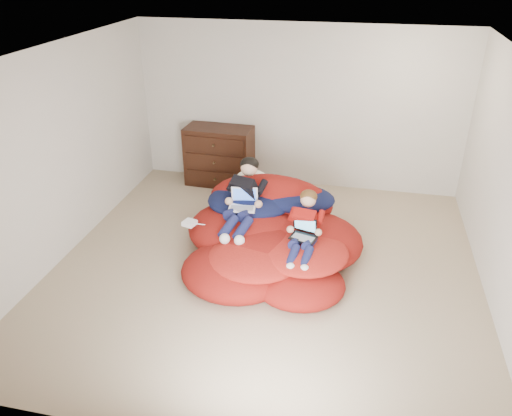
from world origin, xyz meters
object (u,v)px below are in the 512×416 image
at_px(dresser, 219,156).
at_px(older_boy, 245,195).
at_px(laptop_white, 243,202).
at_px(younger_boy, 305,225).
at_px(laptop_black, 304,232).
at_px(beanbag_pile, 269,236).

xyz_separation_m(dresser, older_boy, (0.83, -1.72, 0.22)).
bearing_deg(laptop_white, younger_boy, -23.78).
bearing_deg(older_boy, dresser, 115.74).
height_order(dresser, laptop_black, dresser).
height_order(beanbag_pile, laptop_white, laptop_white).
height_order(laptop_white, laptop_black, laptop_white).
relative_size(younger_boy, laptop_white, 2.66).
bearing_deg(laptop_black, laptop_white, 152.43).
distance_m(dresser, laptop_white, 1.99).
xyz_separation_m(dresser, laptop_white, (0.83, -1.80, 0.16)).
xyz_separation_m(beanbag_pile, older_boy, (-0.36, 0.20, 0.44)).
bearing_deg(laptop_white, beanbag_pile, -19.89).
relative_size(beanbag_pile, laptop_black, 6.72).
relative_size(beanbag_pile, laptop_white, 6.35).
distance_m(beanbag_pile, laptop_black, 0.62).
xyz_separation_m(dresser, beanbag_pile, (1.19, -1.93, -0.21)).
distance_m(younger_boy, laptop_black, 0.08).
height_order(beanbag_pile, older_boy, older_boy).
bearing_deg(older_boy, laptop_black, -31.45).
bearing_deg(younger_boy, laptop_white, 156.22).
distance_m(dresser, laptop_black, 2.77).
distance_m(dresser, older_boy, 1.93).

